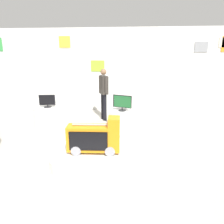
# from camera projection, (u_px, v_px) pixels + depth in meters

# --- Properties ---
(ground_plane) EXTENTS (30.00, 30.00, 0.00)m
(ground_plane) POSITION_uv_depth(u_px,v_px,m) (78.00, 170.00, 4.26)
(ground_plane) COLOR #B2ADA3
(back_wall_display) EXTENTS (11.63, 0.13, 3.13)m
(back_wall_display) POSITION_uv_depth(u_px,v_px,m) (107.00, 70.00, 8.24)
(back_wall_display) COLOR silver
(back_wall_display) RESTS_ON ground
(main_display_pedestal) EXTENTS (1.79, 1.79, 0.28)m
(main_display_pedestal) POSITION_uv_depth(u_px,v_px,m) (94.00, 158.00, 4.42)
(main_display_pedestal) COLOR white
(main_display_pedestal) RESTS_ON ground
(novelty_firetruck_tv) EXTENTS (1.08, 0.44, 0.75)m
(novelty_firetruck_tv) POSITION_uv_depth(u_px,v_px,m) (95.00, 138.00, 4.28)
(novelty_firetruck_tv) COLOR gray
(novelty_firetruck_tv) RESTS_ON main_display_pedestal
(display_pedestal_left_rear) EXTENTS (0.88, 0.88, 0.61)m
(display_pedestal_left_rear) POSITION_uv_depth(u_px,v_px,m) (49.00, 117.00, 6.67)
(display_pedestal_left_rear) COLOR white
(display_pedestal_left_rear) RESTS_ON ground
(tv_on_left_rear) EXTENTS (0.49, 0.24, 0.39)m
(tv_on_left_rear) POSITION_uv_depth(u_px,v_px,m) (47.00, 101.00, 6.53)
(tv_on_left_rear) COLOR black
(tv_on_left_rear) RESTS_ON display_pedestal_left_rear
(display_pedestal_center_rear) EXTENTS (0.76, 0.76, 0.61)m
(display_pedestal_center_rear) POSITION_uv_depth(u_px,v_px,m) (122.00, 121.00, 6.28)
(display_pedestal_center_rear) COLOR white
(display_pedestal_center_rear) RESTS_ON ground
(tv_on_center_rear) EXTENTS (0.55, 0.22, 0.46)m
(tv_on_center_rear) POSITION_uv_depth(u_px,v_px,m) (122.00, 102.00, 6.12)
(tv_on_center_rear) COLOR black
(tv_on_center_rear) RESTS_ON display_pedestal_center_rear
(shopper_browsing_near_truck) EXTENTS (0.36, 0.50, 1.73)m
(shopper_browsing_near_truck) POSITION_uv_depth(u_px,v_px,m) (104.00, 90.00, 7.09)
(shopper_browsing_near_truck) COLOR black
(shopper_browsing_near_truck) RESTS_ON ground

